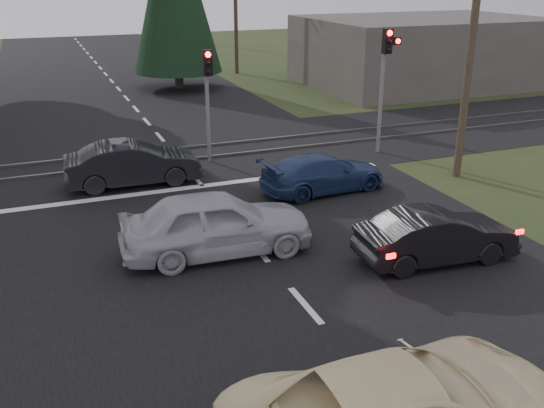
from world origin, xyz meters
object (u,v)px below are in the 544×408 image
utility_pole_near (472,36)px  utility_pole_mid (235,1)px  silver_car (216,223)px  blue_sedan (323,173)px  traffic_signal_right (386,67)px  traffic_signal_center (208,87)px  dark_hatchback (436,237)px  dark_car_far (133,164)px

utility_pole_near → utility_pole_mid: 24.00m
silver_car → blue_sedan: 5.51m
traffic_signal_right → traffic_signal_center: traffic_signal_right is taller
utility_pole_near → traffic_signal_right: bearing=105.3°
utility_pole_near → dark_hatchback: bearing=-131.8°
utility_pole_mid → blue_sedan: bearing=-101.9°
traffic_signal_right → dark_car_far: traffic_signal_right is taller
silver_car → utility_pole_mid: bearing=-16.1°
dark_hatchback → dark_car_far: size_ratio=0.90×
blue_sedan → traffic_signal_center: bearing=25.5°
traffic_signal_center → utility_pole_near: size_ratio=0.46×
traffic_signal_right → utility_pole_mid: utility_pole_mid is taller
utility_pole_near → dark_car_far: (-10.56, 3.22, -4.01)m
blue_sedan → dark_hatchback: bearing=178.8°
blue_sedan → dark_car_far: (-5.56, 2.88, 0.12)m
utility_pole_mid → dark_hatchback: utility_pole_mid is taller
traffic_signal_right → utility_pole_near: bearing=-74.7°
silver_car → traffic_signal_right: bearing=-50.3°
dark_car_far → utility_pole_mid: bearing=-25.3°
dark_hatchback → silver_car: (-4.83, 2.39, 0.16)m
dark_hatchback → dark_car_far: (-5.89, 8.43, 0.07)m
traffic_signal_center → blue_sedan: (2.51, -4.34, -2.20)m
utility_pole_mid → utility_pole_near: bearing=-90.0°
dark_hatchback → blue_sedan: size_ratio=0.95×
traffic_signal_right → traffic_signal_center: 6.68m
traffic_signal_center → dark_hatchback: (2.84, -9.89, -2.16)m
traffic_signal_center → blue_sedan: 5.47m
traffic_signal_right → utility_pole_near: size_ratio=0.52×
traffic_signal_right → blue_sedan: traffic_signal_right is taller
dark_hatchback → traffic_signal_right: bearing=-18.7°
utility_pole_near → silver_car: utility_pole_near is taller
utility_pole_mid → dark_car_far: size_ratio=2.06×
traffic_signal_right → dark_car_far: (-9.60, -0.25, -2.60)m
traffic_signal_center → utility_pole_mid: bearing=68.8°
dark_hatchback → blue_sedan: dark_hatchback is taller
utility_pole_mid → dark_car_far: (-10.56, -20.78, -4.01)m
silver_car → blue_sedan: size_ratio=1.15×
utility_pole_near → dark_hatchback: utility_pole_near is taller
traffic_signal_center → silver_car: 8.01m
traffic_signal_right → dark_car_far: 9.95m
utility_pole_near → utility_pole_mid: bearing=90.0°
dark_hatchback → dark_car_far: dark_car_far is taller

